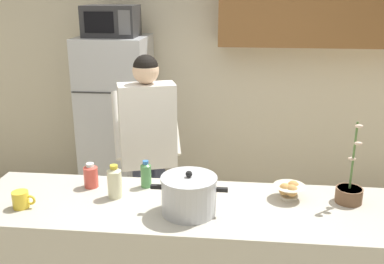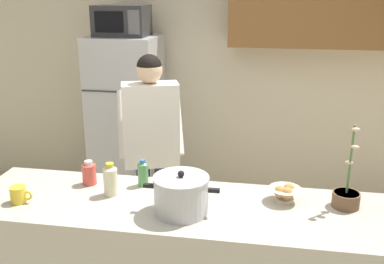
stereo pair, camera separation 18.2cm
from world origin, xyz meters
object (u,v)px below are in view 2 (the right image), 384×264
Objects in this scene: refrigerator at (127,120)px; potted_orchid at (346,196)px; bottle_near_edge at (111,179)px; bottle_far_corner at (89,173)px; microwave at (122,21)px; cooking_pot at (181,195)px; person_near_pot at (151,136)px; coffee_mug at (19,195)px; bread_bowl at (285,193)px; bottle_mid_counter at (143,173)px.

refrigerator is 2.50m from potted_orchid.
bottle_far_corner is (-0.18, 0.12, -0.02)m from bottle_near_edge.
microwave is 3.13× the size of bottle_far_corner.
bottle_near_edge is (-0.45, 0.14, -0.01)m from cooking_pot.
person_near_pot is 1.12m from coffee_mug.
microwave reaches higher than coffee_mug.
bread_bowl is at bearing 22.03° from cooking_pot.
coffee_mug is (-0.00, -1.98, 0.14)m from refrigerator.
bread_bowl is 0.33m from potted_orchid.
bottle_far_corner is 1.52m from potted_orchid.
microwave is 2.39m from bread_bowl.
refrigerator is 8.30× the size of bottle_near_edge.
potted_orchid is at bearing -29.72° from person_near_pot.
person_near_pot is 1.05m from cooking_pot.
coffee_mug is 0.52m from bottle_near_edge.
refrigerator is 12.62× the size of coffee_mug.
refrigerator is at bearing 136.46° from potted_orchid.
refrigerator is 3.48× the size of potted_orchid.
microwave reaches higher than cooking_pot.
refrigerator reaches higher than cooking_pot.
person_near_pot is at bearing 100.52° from bottle_mid_counter.
bottle_far_corner is (0.30, 0.30, 0.03)m from coffee_mug.
person_near_pot is at bearing 73.28° from bottle_far_corner.
microwave is 2.12m from coffee_mug.
bottle_near_edge is 0.22m from bottle_far_corner.
potted_orchid is at bearing -1.48° from bread_bowl.
microwave reaches higher than person_near_pot.
bottle_far_corner is (-0.33, -0.04, -0.01)m from bottle_mid_counter.
cooking_pot reaches higher than bottle_near_edge.
microwave is at bearing 100.16° from bottle_far_corner.
person_near_pot is at bearing -62.05° from microwave.
refrigerator is 0.97m from microwave.
refrigerator is at bearing 90.07° from microwave.
refrigerator reaches higher than bottle_near_edge.
bottle_near_edge is at bearing -74.89° from microwave.
person_near_pot reaches higher than bread_bowl.
bottle_far_corner is at bearing 178.28° from potted_orchid.
microwave is 1.86m from bottle_far_corner.
bottle_mid_counter is at bearing 46.37° from bottle_near_edge.
microwave reaches higher than bottle_near_edge.
microwave is 2.41× the size of bottle_near_edge.
potted_orchid is (1.31, -0.75, -0.03)m from person_near_pot.
cooking_pot is at bearing -166.29° from potted_orchid.
microwave is 1.91m from bottle_mid_counter.
bread_bowl is 0.94× the size of bottle_near_edge.
cooking_pot is 0.68m from bottle_far_corner.
bottle_near_edge is at bearing -33.75° from bottle_far_corner.
person_near_pot is 0.73m from bottle_far_corner.
bread_bowl is at bearing -4.88° from bottle_mid_counter.
coffee_mug is (-0.93, -0.04, -0.06)m from cooking_pot.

